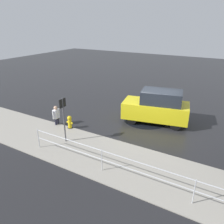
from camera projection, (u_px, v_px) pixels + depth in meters
The scene contains 8 objects.
ground_plane at pixel (152, 126), 13.13m from camera, with size 60.00×60.00×0.00m, color black.
kerb_strip at pixel (120, 162), 9.76m from camera, with size 24.00×3.20×0.04m, color gray.
moving_hatchback at pixel (157, 107), 13.24m from camera, with size 4.16×2.45×2.06m.
fire_hydrant at pixel (70, 122), 12.67m from camera, with size 0.42×0.31×0.80m.
pedestrian at pixel (56, 114), 13.03m from camera, with size 0.24×0.57×1.22m.
metal_railing at pixel (144, 170), 8.07m from camera, with size 11.00×0.04×1.05m.
sign_post at pixel (63, 114), 10.81m from camera, with size 0.07×0.44×2.40m.
puddle_patch at pixel (146, 119), 13.99m from camera, with size 2.86×2.86×0.01m, color black.
Camera 1 is at (-3.73, 11.46, 5.82)m, focal length 35.00 mm.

